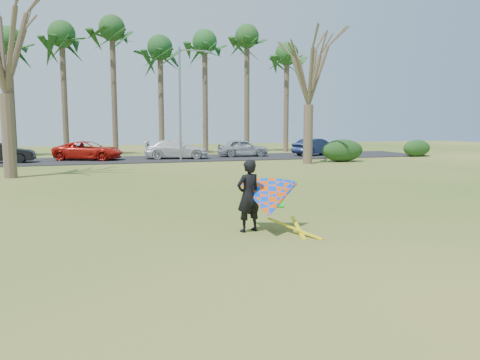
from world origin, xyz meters
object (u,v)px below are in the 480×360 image
object	(u,v)px
bare_tree_right	(309,66)
car_2	(89,151)
bare_tree_left	(3,37)
kite_flyer	(266,199)
car_3	(176,149)
car_5	(316,147)
car_1	(3,153)
car_4	(243,148)
streetlight	(182,99)

from	to	relation	value
bare_tree_right	car_2	distance (m)	16.99
bare_tree_left	kite_flyer	world-z (taller)	bare_tree_left
bare_tree_left	car_3	bearing A→B (deg)	43.54
car_5	kite_flyer	distance (m)	28.37
car_1	car_4	world-z (taller)	car_4
bare_tree_right	car_4	distance (m)	9.65
car_1	car_2	distance (m)	5.64
bare_tree_left	car_4	xyz separation A→B (m)	(15.75, 10.37, -6.16)
car_3	bare_tree_left	bearing A→B (deg)	145.41
car_1	car_3	distance (m)	11.98
car_5	bare_tree_right	bearing A→B (deg)	130.35
kite_flyer	car_2	bearing A→B (deg)	99.58
car_2	car_4	distance (m)	11.99
streetlight	kite_flyer	distance (m)	22.44
kite_flyer	bare_tree_right	bearing A→B (deg)	61.07
bare_tree_left	car_2	distance (m)	12.52
car_5	car_1	bearing A→B (deg)	72.19
bare_tree_right	streetlight	world-z (taller)	bare_tree_right
car_2	kite_flyer	size ratio (longest dim) A/B	2.06
car_1	car_2	xyz separation A→B (m)	(5.57, 0.85, 0.01)
streetlight	car_3	bearing A→B (deg)	89.88
car_4	kite_flyer	bearing A→B (deg)	168.94
streetlight	car_2	size ratio (longest dim) A/B	1.63
bare_tree_left	streetlight	size ratio (longest dim) A/B	1.21
car_5	car_2	bearing A→B (deg)	69.70
bare_tree_left	car_2	world-z (taller)	bare_tree_left
car_2	car_3	xyz separation A→B (m)	(6.40, -0.56, 0.02)
streetlight	kite_flyer	world-z (taller)	streetlight
car_4	streetlight	bearing A→B (deg)	126.90
streetlight	car_5	size ratio (longest dim) A/B	1.86
car_4	car_5	distance (m)	6.31
car_4	car_5	xyz separation A→B (m)	(6.27, -0.73, 0.01)
car_1	kite_flyer	xyz separation A→B (m)	(9.83, -24.41, 0.13)
bare_tree_right	car_3	distance (m)	11.81
streetlight	car_4	world-z (taller)	streetlight
car_2	kite_flyer	bearing A→B (deg)	-148.54
car_2	bare_tree_right	bearing A→B (deg)	-95.02
bare_tree_left	bare_tree_right	distance (m)	18.25
streetlight	car_5	bearing A→B (deg)	12.54
car_4	car_5	world-z (taller)	car_5
car_3	kite_flyer	bearing A→B (deg)	-173.08
kite_flyer	car_3	bearing A→B (deg)	85.05
bare_tree_left	car_1	size ratio (longest dim) A/B	2.38
bare_tree_left	streetlight	distance (m)	12.58
car_2	car_5	world-z (taller)	car_5
car_2	streetlight	bearing A→B (deg)	-94.88
bare_tree_right	streetlight	bearing A→B (deg)	152.97
car_2	car_4	world-z (taller)	car_4
bare_tree_left	car_1	world-z (taller)	bare_tree_left
car_1	car_3	xyz separation A→B (m)	(11.97, 0.29, 0.04)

